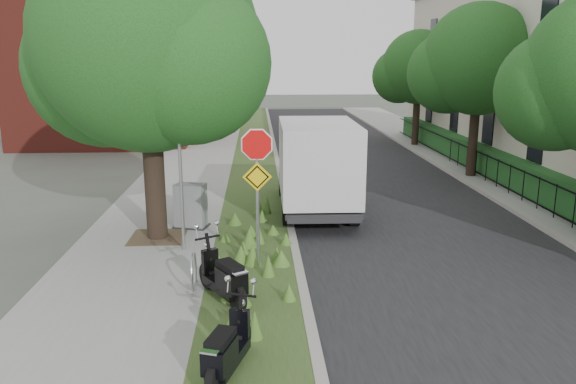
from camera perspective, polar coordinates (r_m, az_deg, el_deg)
The scene contains 20 objects.
ground at distance 12.26m, azimuth 3.63°, elevation -8.91°, with size 120.00×120.00×0.00m, color #4C5147.
sidewalk_near at distance 21.92m, azimuth -10.60°, elevation 1.19°, with size 3.50×60.00×0.12m, color gray.
verge at distance 21.74m, azimuth -3.39°, elevation 1.30°, with size 2.00×60.00×0.12m, color #35481F.
kerb_near at distance 21.75m, azimuth -0.75°, elevation 1.35°, with size 0.20×60.00×0.13m, color #9E9991.
road at distance 22.19m, azimuth 8.32°, elevation 1.29°, with size 7.00×60.00×0.01m, color black.
kerb_far at distance 23.12m, azimuth 16.86°, elevation 1.49°, with size 0.20×60.00×0.13m, color #9E9991.
footpath_far at distance 23.76m, azimuth 20.71°, elevation 1.49°, with size 3.20×60.00×0.12m, color gray.
street_tree_main at distance 14.35m, azimuth -14.39°, elevation 13.66°, with size 6.21×5.54×7.66m.
bare_post at distance 13.41m, azimuth -10.87°, elevation 2.32°, with size 0.08×0.08×4.00m.
bike_hoop at distance 11.51m, azimuth -9.57°, elevation -7.95°, with size 0.06×0.78×0.77m.
sign_assembly at distance 12.05m, azimuth -3.16°, elevation 2.29°, with size 0.94×0.08×3.22m.
fence_far at distance 23.26m, azimuth 18.58°, elevation 2.95°, with size 0.04×24.00×1.00m.
hedge_far at distance 23.53m, azimuth 20.17°, elevation 2.94°, with size 1.00×24.00×1.10m, color #1C4F21.
brick_building at distance 34.22m, azimuth -17.29°, elevation 12.23°, with size 9.40×10.40×8.30m.
far_tree_b at distance 22.86m, azimuth 18.62°, elevation 12.12°, with size 4.83×4.31×6.56m.
far_tree_c at distance 30.45m, azimuth 12.99°, elevation 11.90°, with size 4.37×3.89×5.93m.
scooter_near at distance 10.82m, azimuth -6.29°, elevation -9.08°, with size 1.03×1.59×0.85m.
scooter_far at distance 8.46m, azimuth -6.41°, elevation -16.16°, with size 0.69×1.61×0.79m.
box_truck at distance 17.01m, azimuth 2.90°, elevation 3.05°, with size 2.23×5.37×2.42m.
utility_cabinet at distance 15.55m, azimuth -9.85°, elevation -1.46°, with size 1.03×0.81×1.21m.
Camera 1 is at (-1.39, -11.24, 4.69)m, focal length 35.00 mm.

